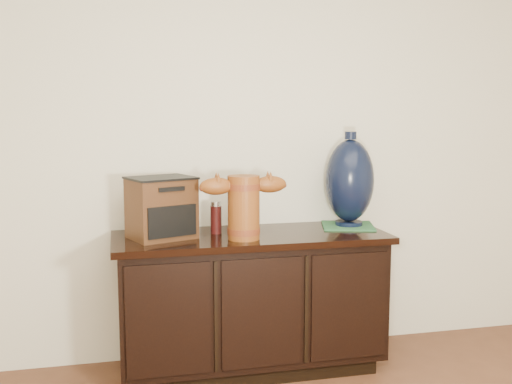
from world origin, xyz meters
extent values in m
plane|color=#EFEACE|center=(0.00, 2.50, 1.30)|extent=(4.50, 0.00, 4.50)
cube|color=black|center=(0.00, 2.23, 0.04)|extent=(1.29, 0.45, 0.08)
cube|color=black|center=(0.00, 2.23, 0.40)|extent=(1.40, 0.50, 0.64)
cube|color=black|center=(0.00, 2.23, 0.74)|extent=(1.46, 0.56, 0.03)
cube|color=black|center=(-0.47, 1.97, 0.40)|extent=(0.41, 0.01, 0.56)
cube|color=black|center=(0.00, 1.97, 0.40)|extent=(0.41, 0.01, 0.56)
cube|color=black|center=(0.47, 1.97, 0.40)|extent=(0.41, 0.01, 0.56)
cylinder|color=brown|center=(-0.06, 2.11, 0.92)|extent=(0.17, 0.17, 0.33)
cylinder|color=#44170D|center=(-0.06, 2.11, 0.80)|extent=(0.18, 0.18, 0.03)
cylinder|color=#44170D|center=(-0.06, 2.11, 1.03)|extent=(0.18, 0.18, 0.03)
ellipsoid|color=brown|center=(-0.20, 2.10, 1.03)|extent=(0.18, 0.09, 0.09)
ellipsoid|color=brown|center=(0.08, 2.12, 1.03)|extent=(0.18, 0.09, 0.09)
cube|color=#412310|center=(-0.47, 2.24, 0.91)|extent=(0.37, 0.34, 0.31)
cube|color=black|center=(-0.43, 2.12, 0.86)|extent=(0.25, 0.10, 0.16)
cube|color=black|center=(-0.47, 2.24, 1.07)|extent=(0.39, 0.35, 0.01)
cube|color=#2E673A|center=(0.59, 2.31, 0.76)|extent=(0.35, 0.35, 0.01)
cylinder|color=black|center=(0.59, 2.31, 0.77)|extent=(0.15, 0.15, 0.02)
ellipsoid|color=black|center=(0.59, 2.31, 1.02)|extent=(0.34, 0.34, 0.47)
cylinder|color=black|center=(0.59, 2.31, 1.27)|extent=(0.07, 0.07, 0.04)
cylinder|color=#59100F|center=(-0.18, 2.29, 0.83)|extent=(0.06, 0.06, 0.15)
cylinder|color=silver|center=(-0.18, 2.29, 0.92)|extent=(0.06, 0.06, 0.02)
camera|label=1|loc=(-0.69, -0.84, 1.40)|focal=42.00mm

